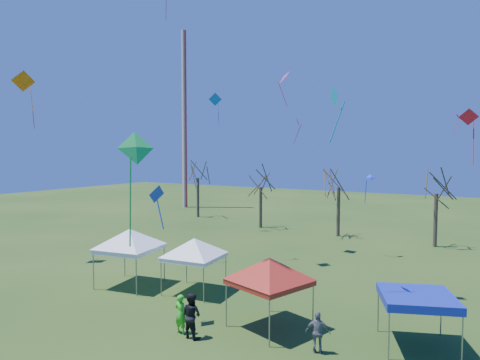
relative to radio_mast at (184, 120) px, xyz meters
The scene contains 23 objects.
ground 45.78m from the radio_mast, 50.53° to the right, with size 140.00×140.00×0.00m, color #224315.
radio_mast is the anchor object (origin of this frame).
tree_0 11.45m from the radio_mast, 42.77° to the right, with size 3.83×3.83×8.44m.
tree_1 20.72m from the radio_mast, 28.48° to the right, with size 3.42×3.42×7.54m.
tree_2 28.08m from the radio_mast, 20.57° to the right, with size 3.71×3.71×8.18m.
tree_3 36.04m from the radio_mast, 16.31° to the right, with size 3.59×3.59×7.91m.
tent_white_west 37.47m from the radio_mast, 57.23° to the right, with size 4.36×4.36×3.89m.
tent_white_mid 39.08m from the radio_mast, 51.32° to the right, with size 4.00×4.00×3.55m.
tent_red 44.43m from the radio_mast, 47.14° to the right, with size 3.97×3.97×3.68m.
tent_blue 47.99m from the radio_mast, 40.67° to the right, with size 3.61×3.61×2.19m.
person_grey 47.62m from the radio_mast, 45.66° to the right, with size 0.97×0.40×1.65m, color slate.
person_green 44.87m from the radio_mast, 52.34° to the right, with size 0.63×0.41×1.72m, color #31D622.
person_dark 45.32m from the radio_mast, 51.77° to the right, with size 0.93×0.73×1.92m, color black.
kite_1 42.51m from the radio_mast, 53.83° to the right, with size 0.53×0.96×2.09m.
kite_19 37.34m from the radio_mast, 17.79° to the right, with size 0.51×0.75×1.93m.
kite_14 31.36m from the radio_mast, 73.25° to the right, with size 1.45×1.78×4.17m.
kite_5 48.83m from the radio_mast, 53.77° to the right, with size 1.05×1.18×3.54m.
kite_17 45.91m from the radio_mast, 36.14° to the right, with size 0.87×0.55×2.53m.
kite_2 19.26m from the radio_mast, 42.93° to the right, with size 1.30×1.15×3.29m.
kite_22 34.76m from the radio_mast, 28.17° to the right, with size 0.85×0.78×2.25m.
kite_11 29.71m from the radio_mast, 36.97° to the right, with size 1.49×1.55×2.74m.
kite_13 26.24m from the radio_mast, 29.37° to the right, with size 0.82×1.03×2.42m.
kite_27 45.27m from the radio_mast, 44.32° to the right, with size 0.83×0.91×2.38m.
Camera 1 is at (9.94, -14.66, 7.89)m, focal length 32.00 mm.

